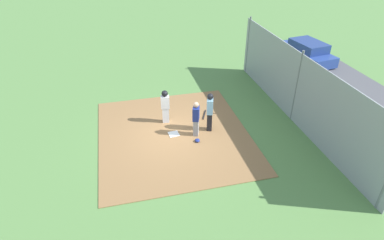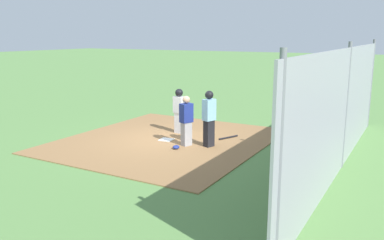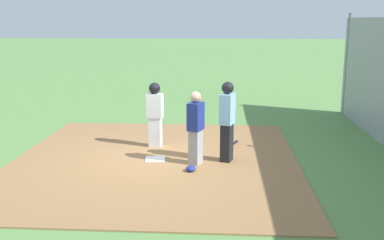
{
  "view_description": "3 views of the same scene",
  "coord_description": "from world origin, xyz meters",
  "px_view_note": "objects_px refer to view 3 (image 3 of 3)",
  "views": [
    {
      "loc": [
        -11.53,
        2.0,
        8.04
      ],
      "look_at": [
        -0.0,
        -0.82,
        0.64
      ],
      "focal_mm": 30.31,
      "sensor_mm": 36.0,
      "label": 1
    },
    {
      "loc": [
        -11.1,
        -7.28,
        3.52
      ],
      "look_at": [
        0.53,
        -0.7,
        0.69
      ],
      "focal_mm": 37.86,
      "sensor_mm": 36.0,
      "label": 2
    },
    {
      "loc": [
        -9.89,
        -1.49,
        3.13
      ],
      "look_at": [
        -0.03,
        -0.84,
        0.96
      ],
      "focal_mm": 42.88,
      "sensor_mm": 36.0,
      "label": 3
    }
  ],
  "objects_px": {
    "catcher": "(196,127)",
    "runner": "(155,111)",
    "umpire": "(227,120)",
    "baseball_bat": "(231,145)",
    "catcher_mask": "(191,168)",
    "home_plate": "(155,159)"
  },
  "relations": [
    {
      "from": "baseball_bat",
      "to": "catcher_mask",
      "type": "distance_m",
      "value": 2.2
    },
    {
      "from": "baseball_bat",
      "to": "catcher_mask",
      "type": "xyz_separation_m",
      "value": [
        -2.02,
        0.87,
        0.03
      ]
    },
    {
      "from": "home_plate",
      "to": "catcher",
      "type": "xyz_separation_m",
      "value": [
        -0.26,
        -0.93,
        0.82
      ]
    },
    {
      "from": "umpire",
      "to": "catcher_mask",
      "type": "height_order",
      "value": "umpire"
    },
    {
      "from": "catcher",
      "to": "catcher_mask",
      "type": "height_order",
      "value": "catcher"
    },
    {
      "from": "catcher_mask",
      "to": "runner",
      "type": "bearing_deg",
      "value": 28.51
    },
    {
      "from": "runner",
      "to": "umpire",
      "type": "bearing_deg",
      "value": 65.86
    },
    {
      "from": "umpire",
      "to": "baseball_bat",
      "type": "distance_m",
      "value": 1.55
    },
    {
      "from": "home_plate",
      "to": "runner",
      "type": "relative_size",
      "value": 0.27
    },
    {
      "from": "catcher",
      "to": "runner",
      "type": "relative_size",
      "value": 1.0
    },
    {
      "from": "runner",
      "to": "catcher_mask",
      "type": "bearing_deg",
      "value": 36.21
    },
    {
      "from": "catcher_mask",
      "to": "umpire",
      "type": "bearing_deg",
      "value": -44.06
    },
    {
      "from": "umpire",
      "to": "runner",
      "type": "xyz_separation_m",
      "value": [
        1.1,
        1.76,
        -0.04
      ]
    },
    {
      "from": "umpire",
      "to": "runner",
      "type": "height_order",
      "value": "umpire"
    },
    {
      "from": "runner",
      "to": "catcher_mask",
      "type": "distance_m",
      "value": 2.29
    },
    {
      "from": "catcher",
      "to": "runner",
      "type": "distance_m",
      "value": 1.73
    },
    {
      "from": "catcher",
      "to": "umpire",
      "type": "distance_m",
      "value": 0.73
    },
    {
      "from": "catcher",
      "to": "baseball_bat",
      "type": "bearing_deg",
      "value": -97.29
    },
    {
      "from": "umpire",
      "to": "baseball_bat",
      "type": "xyz_separation_m",
      "value": [
        1.24,
        -0.12,
        -0.92
      ]
    },
    {
      "from": "catcher_mask",
      "to": "baseball_bat",
      "type": "bearing_deg",
      "value": -23.27
    },
    {
      "from": "catcher",
      "to": "catcher_mask",
      "type": "xyz_separation_m",
      "value": [
        -0.52,
        0.07,
        -0.77
      ]
    },
    {
      "from": "runner",
      "to": "catcher",
      "type": "bearing_deg",
      "value": 46.52
    }
  ]
}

